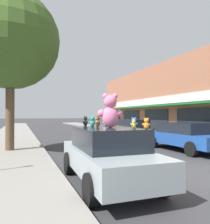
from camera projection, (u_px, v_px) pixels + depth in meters
ground_plane at (198, 175)px, 6.79m from camera, size 260.00×260.00×0.00m
plush_art_car at (107, 154)px, 5.94m from camera, size 2.00×4.26×1.52m
teddy_bear_giant at (110, 111)px, 6.03m from camera, size 0.72×0.47×0.94m
teddy_bear_black at (85, 121)px, 6.74m from camera, size 0.22×0.20×0.31m
teddy_bear_teal at (92, 122)px, 6.43m from camera, size 0.23×0.15×0.31m
teddy_bear_white at (105, 122)px, 7.04m from camera, size 0.19×0.13×0.26m
teddy_bear_blue at (134, 123)px, 5.65m from camera, size 0.21×0.17×0.29m
teddy_bear_brown at (98, 122)px, 6.11m from camera, size 0.21×0.24×0.33m
teddy_bear_yellow at (134, 124)px, 5.52m from camera, size 0.17×0.13×0.23m
teddy_bear_orange at (146, 124)px, 5.31m from camera, size 0.21×0.14×0.28m
parked_car_far_center at (183, 135)px, 11.43m from camera, size 1.93×4.75×1.48m
parked_car_far_right at (132, 129)px, 16.66m from camera, size 1.85×4.78×1.54m
street_tree at (10, 41)px, 10.68m from camera, size 4.77×4.77×7.75m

